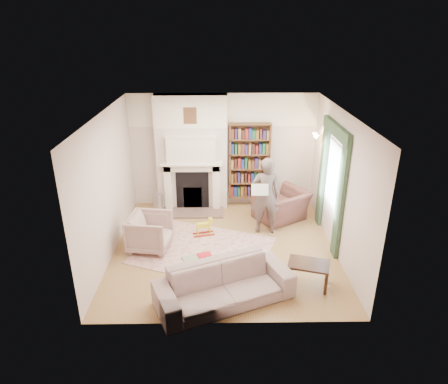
{
  "coord_description": "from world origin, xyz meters",
  "views": [
    {
      "loc": [
        -0.11,
        -7.16,
        4.31
      ],
      "look_at": [
        0.0,
        0.25,
        1.15
      ],
      "focal_mm": 32.0,
      "sensor_mm": 36.0,
      "label": 1
    }
  ],
  "objects_px": {
    "man_reading": "(266,196)",
    "coffee_table": "(308,274)",
    "sofa": "(224,285)",
    "armchair_left": "(150,232)",
    "bookcase": "(249,161)",
    "paraffin_heater": "(158,205)",
    "rocking_horse": "(203,227)",
    "armchair_reading": "(281,205)"
  },
  "relations": [
    {
      "from": "armchair_reading",
      "to": "rocking_horse",
      "type": "bearing_deg",
      "value": -8.69
    },
    {
      "from": "armchair_left",
      "to": "coffee_table",
      "type": "bearing_deg",
      "value": -105.55
    },
    {
      "from": "man_reading",
      "to": "rocking_horse",
      "type": "bearing_deg",
      "value": 8.38
    },
    {
      "from": "bookcase",
      "to": "paraffin_heater",
      "type": "bearing_deg",
      "value": -165.45
    },
    {
      "from": "sofa",
      "to": "coffee_table",
      "type": "xyz_separation_m",
      "value": [
        1.48,
        0.43,
        -0.11
      ]
    },
    {
      "from": "sofa",
      "to": "armchair_reading",
      "type": "bearing_deg",
      "value": 42.3
    },
    {
      "from": "bookcase",
      "to": "paraffin_heater",
      "type": "relative_size",
      "value": 3.36
    },
    {
      "from": "rocking_horse",
      "to": "coffee_table",
      "type": "bearing_deg",
      "value": -57.52
    },
    {
      "from": "bookcase",
      "to": "coffee_table",
      "type": "relative_size",
      "value": 2.64
    },
    {
      "from": "sofa",
      "to": "rocking_horse",
      "type": "height_order",
      "value": "sofa"
    },
    {
      "from": "bookcase",
      "to": "man_reading",
      "type": "xyz_separation_m",
      "value": [
        0.25,
        -1.43,
        -0.31
      ]
    },
    {
      "from": "bookcase",
      "to": "armchair_left",
      "type": "relative_size",
      "value": 2.26
    },
    {
      "from": "sofa",
      "to": "man_reading",
      "type": "relative_size",
      "value": 1.31
    },
    {
      "from": "armchair_reading",
      "to": "sofa",
      "type": "distance_m",
      "value": 3.31
    },
    {
      "from": "man_reading",
      "to": "sofa",
      "type": "bearing_deg",
      "value": 70.55
    },
    {
      "from": "sofa",
      "to": "coffee_table",
      "type": "height_order",
      "value": "sofa"
    },
    {
      "from": "armchair_left",
      "to": "sofa",
      "type": "xyz_separation_m",
      "value": [
        1.49,
        -1.73,
        -0.04
      ]
    },
    {
      "from": "sofa",
      "to": "coffee_table",
      "type": "distance_m",
      "value": 1.54
    },
    {
      "from": "bookcase",
      "to": "rocking_horse",
      "type": "relative_size",
      "value": 4.04
    },
    {
      "from": "armchair_reading",
      "to": "sofa",
      "type": "bearing_deg",
      "value": 33.78
    },
    {
      "from": "man_reading",
      "to": "coffee_table",
      "type": "distance_m",
      "value": 2.15
    },
    {
      "from": "bookcase",
      "to": "rocking_horse",
      "type": "height_order",
      "value": "bookcase"
    },
    {
      "from": "armchair_reading",
      "to": "sofa",
      "type": "xyz_separation_m",
      "value": [
        -1.38,
        -3.01,
        -0.03
      ]
    },
    {
      "from": "bookcase",
      "to": "man_reading",
      "type": "height_order",
      "value": "bookcase"
    },
    {
      "from": "bookcase",
      "to": "armchair_left",
      "type": "height_order",
      "value": "bookcase"
    },
    {
      "from": "coffee_table",
      "to": "rocking_horse",
      "type": "xyz_separation_m",
      "value": [
        -1.9,
        1.82,
        -0.02
      ]
    },
    {
      "from": "armchair_left",
      "to": "sofa",
      "type": "height_order",
      "value": "armchair_left"
    },
    {
      "from": "coffee_table",
      "to": "armchair_left",
      "type": "bearing_deg",
      "value": 173.25
    },
    {
      "from": "armchair_reading",
      "to": "paraffin_heater",
      "type": "xyz_separation_m",
      "value": [
        -2.91,
        0.26,
        -0.08
      ]
    },
    {
      "from": "coffee_table",
      "to": "rocking_horse",
      "type": "bearing_deg",
      "value": 153.14
    },
    {
      "from": "armchair_left",
      "to": "man_reading",
      "type": "xyz_separation_m",
      "value": [
        2.42,
        0.68,
        0.49
      ]
    },
    {
      "from": "man_reading",
      "to": "coffee_table",
      "type": "xyz_separation_m",
      "value": [
        0.55,
        -1.98,
        -0.64
      ]
    },
    {
      "from": "paraffin_heater",
      "to": "rocking_horse",
      "type": "bearing_deg",
      "value": -42.26
    },
    {
      "from": "coffee_table",
      "to": "paraffin_heater",
      "type": "distance_m",
      "value": 4.14
    },
    {
      "from": "armchair_left",
      "to": "man_reading",
      "type": "bearing_deg",
      "value": -66.22
    },
    {
      "from": "paraffin_heater",
      "to": "rocking_horse",
      "type": "height_order",
      "value": "paraffin_heater"
    },
    {
      "from": "armchair_reading",
      "to": "armchair_left",
      "type": "distance_m",
      "value": 3.14
    },
    {
      "from": "bookcase",
      "to": "rocking_horse",
      "type": "xyz_separation_m",
      "value": [
        -1.09,
        -1.59,
        -0.97
      ]
    },
    {
      "from": "rocking_horse",
      "to": "armchair_left",
      "type": "bearing_deg",
      "value": -167.96
    },
    {
      "from": "bookcase",
      "to": "coffee_table",
      "type": "bearing_deg",
      "value": -76.69
    },
    {
      "from": "armchair_left",
      "to": "rocking_horse",
      "type": "height_order",
      "value": "armchair_left"
    },
    {
      "from": "bookcase",
      "to": "armchair_reading",
      "type": "height_order",
      "value": "bookcase"
    }
  ]
}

